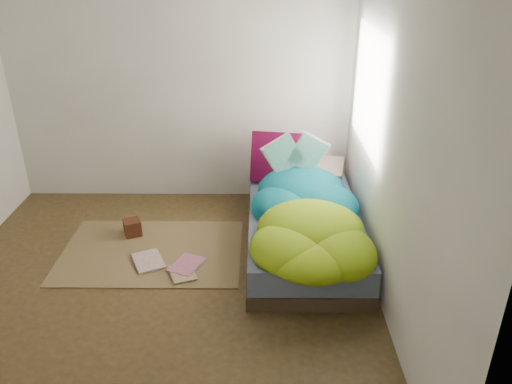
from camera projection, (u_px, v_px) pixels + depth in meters
ground at (157, 289)px, 4.00m from camera, size 3.50×3.50×0.00m
room_walls at (138, 89)px, 3.30m from camera, size 3.54×3.54×2.62m
bed at (303, 227)px, 4.57m from camera, size 1.00×2.00×0.34m
duvet at (307, 205)px, 4.22m from camera, size 0.96×1.84×0.34m
rug at (152, 251)px, 4.50m from camera, size 1.60×1.10×0.01m
pillow_floral at (314, 169)px, 5.18m from camera, size 0.67×0.49×0.13m
pillow_magenta at (277, 157)px, 4.99m from camera, size 0.52×0.23×0.50m
open_book at (296, 144)px, 4.62m from camera, size 0.52×0.20×0.31m
wooden_box at (132, 227)px, 4.72m from camera, size 0.20×0.20×0.15m
floor_book_a at (135, 264)px, 4.28m from camera, size 0.35×0.39×0.02m
floor_book_b at (175, 262)px, 4.30m from camera, size 0.33×0.37×0.03m
floor_book_c at (171, 276)px, 4.13m from camera, size 0.28×0.32×0.02m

